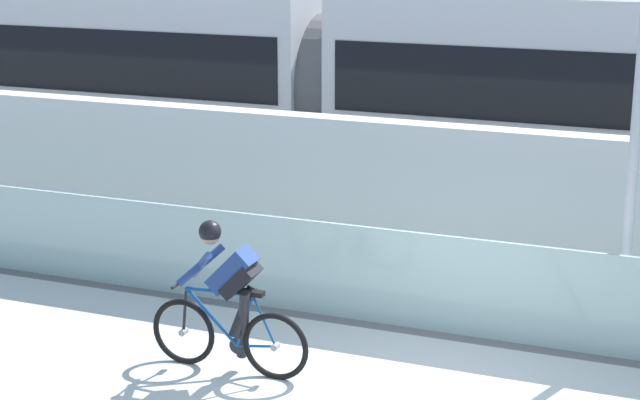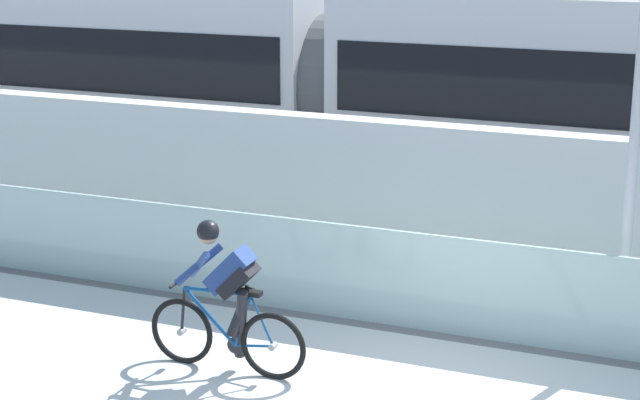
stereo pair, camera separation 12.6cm
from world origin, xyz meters
The scene contains 6 objects.
glass_parapet centered at (0.00, 1.85, 0.57)m, with size 32.00×0.05×1.14m, color #ADC6C1.
concrete_barrier_wall centered at (0.00, 3.65, 1.01)m, with size 32.00×0.36×2.01m, color white.
tram_rail_near centered at (0.00, 6.13, 0.00)m, with size 32.00×0.08×0.01m, color #595654.
tram_rail_far centered at (0.00, 7.57, 0.00)m, with size 32.00×0.08×0.01m, color #595654.
tram centered at (-3.37, 6.85, 1.89)m, with size 22.56×2.54×3.81m.
cyclist_on_bike centered at (-1.93, 0.00, 0.78)m, with size 1.77×0.58×1.61m.
Camera 1 is at (2.61, -8.96, 4.59)m, focal length 58.89 mm.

